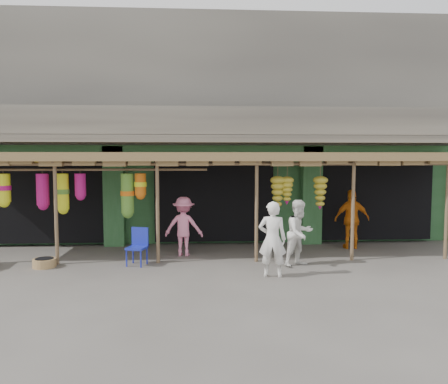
{
  "coord_description": "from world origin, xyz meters",
  "views": [
    {
      "loc": [
        -0.47,
        -11.15,
        2.66
      ],
      "look_at": [
        0.24,
        1.0,
        1.7
      ],
      "focal_mm": 35.0,
      "sensor_mm": 36.0,
      "label": 1
    }
  ],
  "objects": [
    {
      "name": "ground",
      "position": [
        0.0,
        0.0,
        0.0
      ],
      "size": [
        80.0,
        80.0,
        0.0
      ],
      "primitive_type": "plane",
      "color": "#514C47",
      "rests_on": "ground"
    },
    {
      "name": "person_shopper",
      "position": [
        -0.88,
        0.6,
        0.8
      ],
      "size": [
        1.11,
        0.73,
        1.6
      ],
      "primitive_type": "imported",
      "rotation": [
        0.0,
        0.0,
        3.0
      ],
      "color": "pink",
      "rests_on": "ground"
    },
    {
      "name": "building",
      "position": [
        -0.0,
        4.87,
        3.37
      ],
      "size": [
        16.4,
        6.8,
        7.0
      ],
      "color": "gray",
      "rests_on": "ground"
    },
    {
      "name": "person_right",
      "position": [
        2.0,
        -0.7,
        0.82
      ],
      "size": [
        1.0,
        0.93,
        1.63
      ],
      "primitive_type": "imported",
      "rotation": [
        0.0,
        0.0,
        0.52
      ],
      "color": "white",
      "rests_on": "ground"
    },
    {
      "name": "awning",
      "position": [
        -0.15,
        0.8,
        2.57
      ],
      "size": [
        14.0,
        2.7,
        2.79
      ],
      "color": "brown",
      "rests_on": "ground"
    },
    {
      "name": "person_front",
      "position": [
        1.16,
        -1.65,
        0.85
      ],
      "size": [
        0.68,
        0.52,
        1.7
      ],
      "primitive_type": "imported",
      "rotation": [
        0.0,
        0.0,
        2.95
      ],
      "color": "white",
      "rests_on": "ground"
    },
    {
      "name": "basket_mid",
      "position": [
        -4.22,
        -0.49,
        0.11
      ],
      "size": [
        0.68,
        0.68,
        0.21
      ],
      "primitive_type": "cylinder",
      "rotation": [
        0.0,
        0.0,
        -0.29
      ],
      "color": "olive",
      "rests_on": "ground"
    },
    {
      "name": "blue_chair",
      "position": [
        -1.98,
        -0.35,
        0.51
      ],
      "size": [
        0.54,
        0.55,
        0.92
      ],
      "rotation": [
        0.0,
        0.0,
        -0.28
      ],
      "color": "#1925A4",
      "rests_on": "ground"
    },
    {
      "name": "person_vendor",
      "position": [
        4.0,
        1.24,
        0.87
      ],
      "size": [
        1.03,
        0.45,
        1.74
      ],
      "primitive_type": "imported",
      "rotation": [
        0.0,
        0.0,
        3.12
      ],
      "color": "orange",
      "rests_on": "ground"
    }
  ]
}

